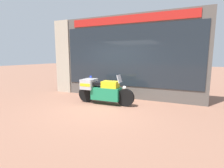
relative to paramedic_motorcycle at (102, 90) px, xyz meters
name	(u,v)px	position (x,y,z in m)	size (l,w,h in m)	color
ground_plane	(100,108)	(0.24, -0.58, -0.54)	(60.00, 60.00, 0.00)	#8E604C
shop_building	(113,57)	(-0.16, 1.41, 1.24)	(6.96, 0.55, 3.54)	#56514C
window_display	(128,87)	(0.57, 1.44, -0.08)	(5.70, 0.30, 1.89)	slate
paramedic_motorcycle	(102,90)	(0.00, 0.00, 0.00)	(2.28, 0.66, 1.15)	black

